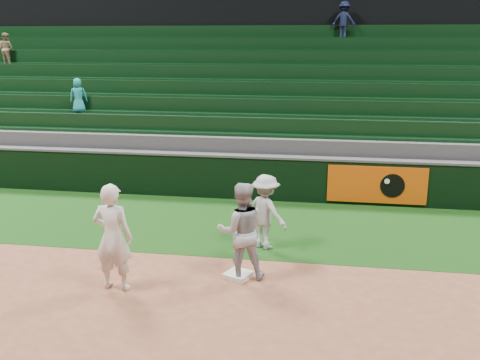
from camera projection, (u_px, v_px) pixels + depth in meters
name	position (u px, v px, depth m)	size (l,w,h in m)	color
ground	(234.00, 278.00, 10.05)	(70.00, 70.00, 0.00)	brown
foul_grass	(255.00, 225.00, 12.91)	(36.00, 4.20, 0.01)	#0F340D
upper_deck	(297.00, 3.00, 25.18)	(40.00, 12.00, 12.00)	black
first_base	(238.00, 275.00, 10.06)	(0.44, 0.44, 0.10)	white
first_baseman	(113.00, 237.00, 9.39)	(0.71, 0.47, 1.96)	silver
baserunner	(241.00, 231.00, 9.85)	(0.90, 0.70, 1.85)	#A1A4AB
base_coach	(266.00, 212.00, 11.31)	(1.04, 0.60, 1.61)	#A7ABB5
field_wall	(267.00, 177.00, 14.85)	(36.00, 0.45, 1.25)	black
stadium_seating	(279.00, 120.00, 18.18)	(36.00, 5.95, 5.65)	#38383B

